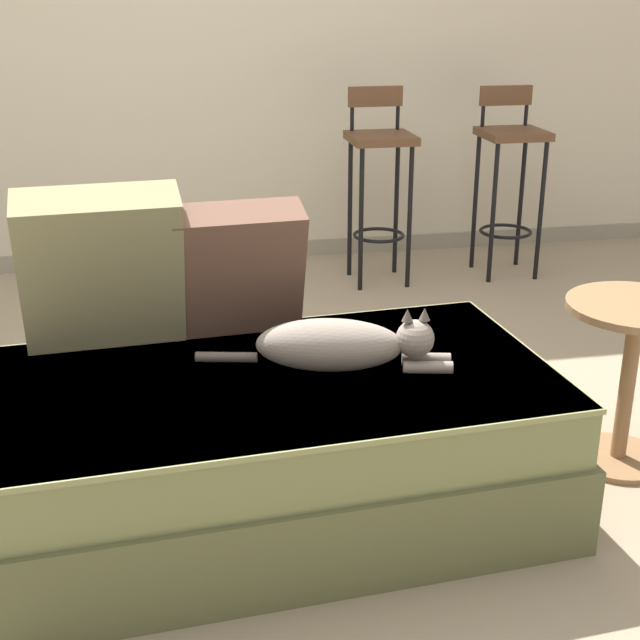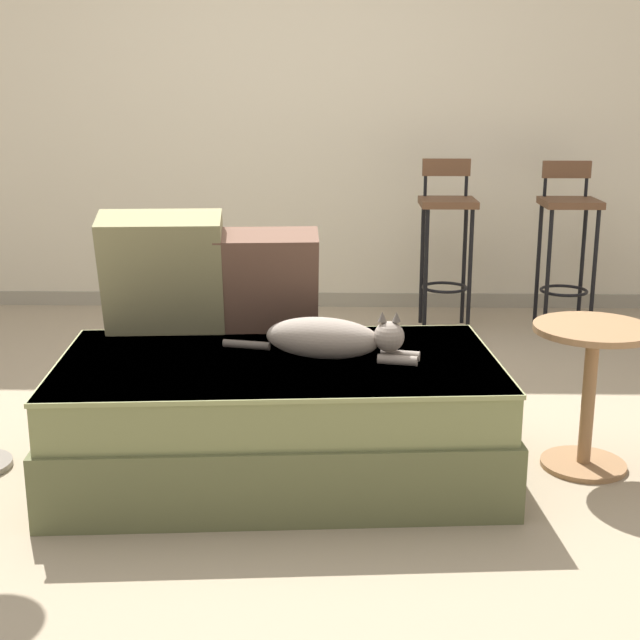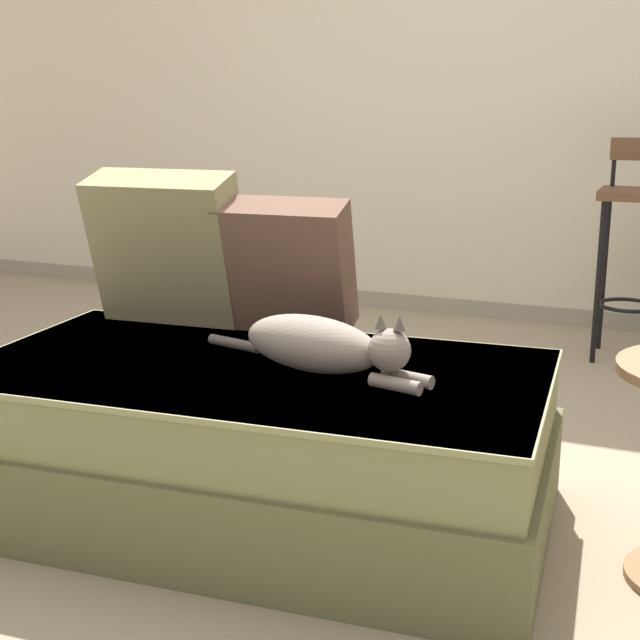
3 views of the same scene
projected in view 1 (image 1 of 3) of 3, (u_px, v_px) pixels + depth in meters
ground_plane at (260, 447)px, 3.04m from camera, size 16.00×16.00×0.00m
wall_back_panel at (199, 19)px, 4.64m from camera, size 8.00×0.10×2.60m
wall_baseboard_trim at (211, 253)px, 5.04m from camera, size 8.00×0.02×0.09m
couch at (276, 444)px, 2.60m from camera, size 1.67×1.01×0.45m
throw_pillow_corner at (102, 268)px, 2.63m from camera, size 0.49×0.32×0.50m
throw_pillow_middle at (237, 269)px, 2.74m from camera, size 0.42×0.28×0.43m
cat at (340, 345)px, 2.53m from camera, size 0.73×0.26×0.19m
bar_stool_near_window at (380, 165)px, 4.52m from camera, size 0.32×0.32×0.99m
bar_stool_by_doorway at (510, 162)px, 4.64m from camera, size 0.32×0.32×0.98m
side_table at (630, 361)px, 2.83m from camera, size 0.44×0.44×0.56m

